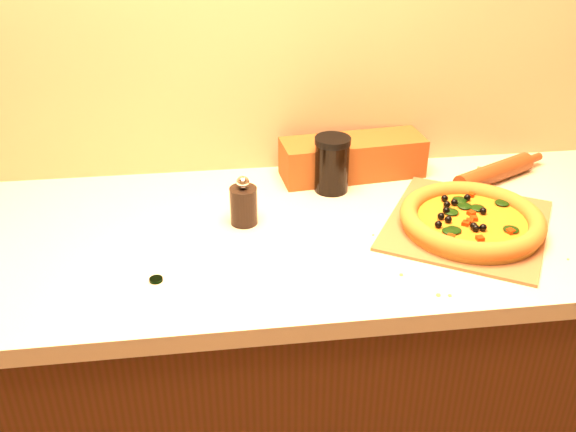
# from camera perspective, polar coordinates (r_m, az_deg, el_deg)

# --- Properties ---
(cabinet) EXTENTS (2.80, 0.65, 0.86)m
(cabinet) POSITION_cam_1_polar(r_m,az_deg,el_deg) (1.72, -0.91, -14.77)
(cabinet) COLOR #48290F
(cabinet) RESTS_ON ground
(countertop) EXTENTS (2.84, 0.68, 0.04)m
(countertop) POSITION_cam_1_polar(r_m,az_deg,el_deg) (1.44, -1.04, -1.85)
(countertop) COLOR #C0B295
(countertop) RESTS_ON cabinet
(pizza_peel) EXTENTS (0.48, 0.53, 0.01)m
(pizza_peel) POSITION_cam_1_polar(r_m,az_deg,el_deg) (1.51, 15.70, -0.48)
(pizza_peel) COLOR brown
(pizza_peel) RESTS_ON countertop
(pizza) EXTENTS (0.31, 0.31, 0.04)m
(pizza) POSITION_cam_1_polar(r_m,az_deg,el_deg) (1.47, 16.01, -0.32)
(pizza) COLOR #C48A31
(pizza) RESTS_ON pizza_peel
(bottle_cap) EXTENTS (0.03, 0.03, 0.01)m
(bottle_cap) POSITION_cam_1_polar(r_m,az_deg,el_deg) (1.29, -11.65, -5.56)
(bottle_cap) COLOR black
(bottle_cap) RESTS_ON countertop
(pepper_grinder) EXTENTS (0.06, 0.06, 0.12)m
(pepper_grinder) POSITION_cam_1_polar(r_m,az_deg,el_deg) (1.43, -3.97, 1.06)
(pepper_grinder) COLOR black
(pepper_grinder) RESTS_ON countertop
(rolling_pin) EXTENTS (0.33, 0.18, 0.05)m
(rolling_pin) POSITION_cam_1_polar(r_m,az_deg,el_deg) (1.71, 17.84, 3.66)
(rolling_pin) COLOR #562A0E
(rolling_pin) RESTS_ON countertop
(bread_bag) EXTENTS (0.37, 0.15, 0.10)m
(bread_bag) POSITION_cam_1_polar(r_m,az_deg,el_deg) (1.66, 5.75, 5.20)
(bread_bag) COLOR brown
(bread_bag) RESTS_ON countertop
(dark_jar) EXTENTS (0.09, 0.09, 0.14)m
(dark_jar) POSITION_cam_1_polar(r_m,az_deg,el_deg) (1.57, 3.93, 4.63)
(dark_jar) COLOR black
(dark_jar) RESTS_ON countertop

